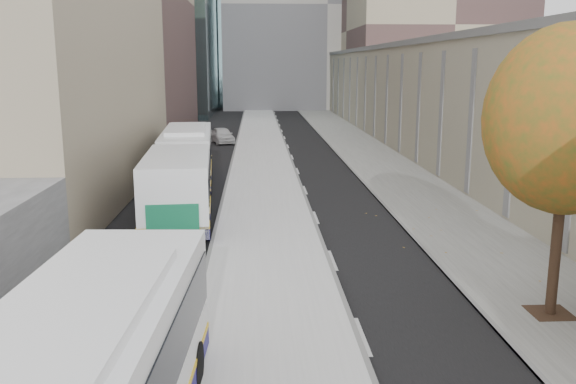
{
  "coord_description": "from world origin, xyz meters",
  "views": [
    {
      "loc": [
        -4.23,
        -1.95,
        6.62
      ],
      "look_at": [
        -3.21,
        17.68,
        2.5
      ],
      "focal_mm": 38.0,
      "sensor_mm": 36.0,
      "label": 1
    }
  ],
  "objects": [
    {
      "name": "building_tan",
      "position": [
        15.5,
        64.0,
        4.0
      ],
      "size": [
        18.0,
        92.0,
        8.0
      ],
      "primitive_type": "cube",
      "color": "gray",
      "rests_on": "ground"
    },
    {
      "name": "building_far_block",
      "position": [
        6.0,
        96.0,
        15.0
      ],
      "size": [
        30.0,
        18.0,
        30.0
      ],
      "primitive_type": "cube",
      "color": "gray",
      "rests_on": "ground"
    },
    {
      "name": "bus_far",
      "position": [
        -7.87,
        28.43,
        1.64
      ],
      "size": [
        3.79,
        18.09,
        2.99
      ],
      "rotation": [
        0.0,
        0.0,
        0.07
      ],
      "color": "white",
      "rests_on": "ground"
    },
    {
      "name": "sidewalk",
      "position": [
        4.12,
        35.0,
        0.04
      ],
      "size": [
        4.75,
        150.0,
        0.08
      ],
      "primitive_type": "cube",
      "color": "slate",
      "rests_on": "ground"
    },
    {
      "name": "distant_car",
      "position": [
        -7.18,
        50.45,
        0.68
      ],
      "size": [
        2.62,
        4.25,
        1.35
      ],
      "primitive_type": "imported",
      "rotation": [
        0.0,
        0.0,
        0.28
      ],
      "color": "beige",
      "rests_on": "ground"
    },
    {
      "name": "bus_platform",
      "position": [
        -3.88,
        35.0,
        0.07
      ],
      "size": [
        4.25,
        150.0,
        0.15
      ],
      "primitive_type": "cube",
      "color": "#BDBDBD",
      "rests_on": "ground"
    },
    {
      "name": "tree_c",
      "position": [
        3.6,
        13.0,
        5.25
      ],
      "size": [
        4.2,
        4.2,
        7.28
      ],
      "color": "black",
      "rests_on": "sidewalk"
    }
  ]
}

